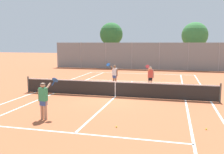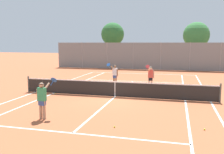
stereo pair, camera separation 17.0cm
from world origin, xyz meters
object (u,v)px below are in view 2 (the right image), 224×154
object	(u,v)px
player_far_right	(150,76)
player_near_side	(42,98)
player_far_left	(115,74)
tennis_net	(115,89)
loose_tennis_ball_1	(164,79)
loose_tennis_ball_3	(205,129)
loose_tennis_ball_2	(106,74)
tree_behind_left	(112,35)
tree_behind_right	(197,36)
loose_tennis_ball_4	(55,94)
loose_tennis_ball_0	(114,127)

from	to	relation	value
player_far_right	player_near_side	bearing A→B (deg)	-114.42
player_far_right	player_far_left	bearing A→B (deg)	167.27
tennis_net	loose_tennis_ball_1	world-z (taller)	tennis_net
player_far_left	loose_tennis_ball_3	world-z (taller)	player_far_left
loose_tennis_ball_2	tree_behind_left	size ratio (longest dim) A/B	0.01
loose_tennis_ball_1	loose_tennis_ball_2	world-z (taller)	same
tennis_net	tree_behind_right	distance (m)	20.28
tennis_net	tree_behind_left	size ratio (longest dim) A/B	2.00
player_far_right	loose_tennis_ball_1	world-z (taller)	player_far_right
tree_behind_right	player_far_left	bearing A→B (deg)	-113.95
tennis_net	player_far_right	xyz separation A→B (m)	(1.82, 3.09, 0.42)
loose_tennis_ball_2	loose_tennis_ball_4	size ratio (longest dim) A/B	1.00
loose_tennis_ball_0	loose_tennis_ball_1	distance (m)	13.56
player_far_left	player_far_right	size ratio (longest dim) A/B	1.00
player_near_side	player_far_left	xyz separation A→B (m)	(0.99, 8.87, 0.00)
loose_tennis_ball_1	loose_tennis_ball_4	size ratio (longest dim) A/B	1.00
loose_tennis_ball_3	player_near_side	bearing A→B (deg)	-177.38
player_near_side	player_far_left	distance (m)	8.92
loose_tennis_ball_1	tree_behind_left	bearing A→B (deg)	125.34
player_far_right	loose_tennis_ball_1	xyz separation A→B (m)	(0.73, 4.98, -0.89)
player_far_right	tree_behind_right	xyz separation A→B (m)	(4.07, 15.98, 3.20)
player_far_left	tree_behind_right	size ratio (longest dim) A/B	0.30
loose_tennis_ball_4	loose_tennis_ball_3	bearing A→B (deg)	-28.29
loose_tennis_ball_2	loose_tennis_ball_3	world-z (taller)	same
player_far_right	loose_tennis_ball_2	bearing A→B (deg)	126.44
loose_tennis_ball_4	tree_behind_left	xyz separation A→B (m)	(-1.17, 19.03, 4.33)
player_near_side	loose_tennis_ball_2	distance (m)	15.68
loose_tennis_ball_0	tennis_net	bearing A→B (deg)	103.72
tree_behind_right	player_far_right	bearing A→B (deg)	-104.29
player_far_right	tree_behind_right	distance (m)	16.79
loose_tennis_ball_3	tennis_net	bearing A→B (deg)	133.99
tennis_net	loose_tennis_ball_4	xyz separation A→B (m)	(-3.89, -0.24, -0.48)
loose_tennis_ball_4	loose_tennis_ball_0	bearing A→B (deg)	-44.89
loose_tennis_ball_2	tree_behind_right	distance (m)	13.47
loose_tennis_ball_4	tree_behind_right	xyz separation A→B (m)	(9.78, 19.30, 4.09)
player_near_side	tree_behind_left	world-z (taller)	tree_behind_left
loose_tennis_ball_1	tree_behind_right	world-z (taller)	tree_behind_right
loose_tennis_ball_4	tree_behind_right	size ratio (longest dim) A/B	0.01
tennis_net	loose_tennis_ball_2	size ratio (longest dim) A/B	181.82
loose_tennis_ball_4	loose_tennis_ball_2	bearing A→B (deg)	88.36
loose_tennis_ball_1	player_far_right	bearing A→B (deg)	-98.30
tree_behind_left	tennis_net	bearing A→B (deg)	-74.94
loose_tennis_ball_1	loose_tennis_ball_0	bearing A→B (deg)	-95.16
loose_tennis_ball_0	loose_tennis_ball_3	distance (m)	3.41
tennis_net	loose_tennis_ball_3	distance (m)	6.76
player_far_left	loose_tennis_ball_0	size ratio (longest dim) A/B	26.88
loose_tennis_ball_0	loose_tennis_ball_2	size ratio (longest dim) A/B	1.00
player_near_side	tree_behind_right	xyz separation A→B (m)	(7.81, 24.22, 3.20)
tennis_net	loose_tennis_ball_4	distance (m)	3.93
tennis_net	tree_behind_left	bearing A→B (deg)	105.06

